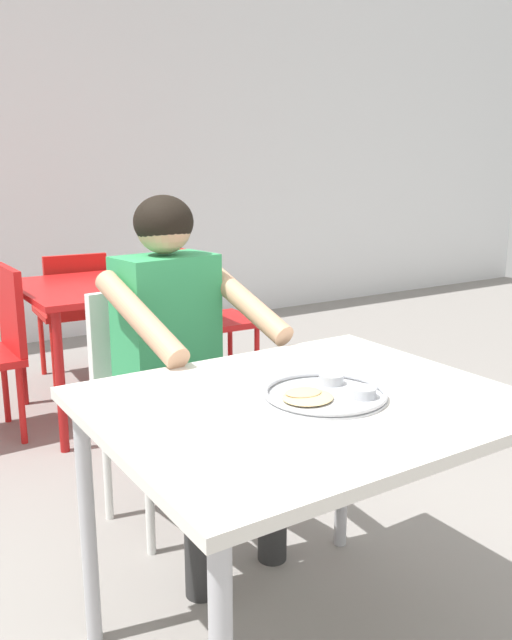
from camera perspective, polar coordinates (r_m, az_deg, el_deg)
table_foreground at (r=1.68m, az=4.15°, el=-9.44°), size 1.03×0.86×0.76m
thali_tray at (r=1.66m, az=6.10°, el=-6.36°), size 0.31×0.31×0.03m
chair_foreground at (r=2.49m, az=-9.14°, el=-5.87°), size 0.45×0.44×0.88m
diner_foreground at (r=2.24m, az=-6.58°, el=-1.95°), size 0.54×0.59×1.23m
table_background_red at (r=3.57m, az=-13.20°, el=1.77°), size 0.84×0.88×0.72m
chair_red_right at (r=3.91m, az=-4.19°, el=0.85°), size 0.41×0.44×0.85m
chair_red_far at (r=4.18m, az=-15.71°, el=1.15°), size 0.42×0.45×0.82m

